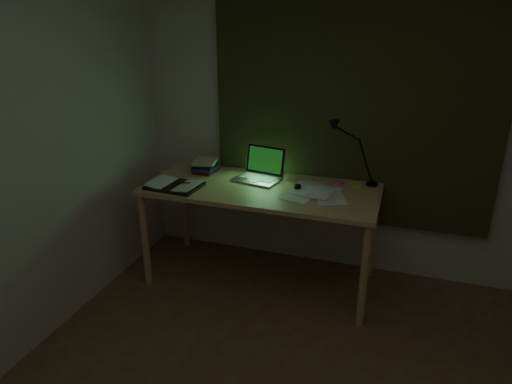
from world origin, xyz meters
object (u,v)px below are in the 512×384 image
open_textbook (174,185)px  loose_papers (315,193)px  desk (261,235)px  desk_lamp (375,155)px  laptop (257,165)px  book_stack (206,165)px

open_textbook → loose_papers: size_ratio=1.10×
desk → desk_lamp: desk_lamp is taller
laptop → desk: bearing=-49.2°
open_textbook → laptop: bearing=36.3°
loose_papers → desk_lamp: (0.38, 0.32, 0.24)m
laptop → loose_papers: bearing=-4.8°
desk → loose_papers: bearing=-0.7°
laptop → book_stack: size_ratio=1.86×
loose_papers → desk: bearing=179.3°
laptop → open_textbook: (-0.55, -0.35, -0.11)m
desk_lamp → desk: bearing=-150.7°
book_stack → desk_lamp: 1.37m
loose_papers → desk_lamp: desk_lamp is taller
loose_papers → laptop: bearing=164.0°
desk → book_stack: bearing=159.4°
book_stack → loose_papers: size_ratio=0.59×
open_textbook → desk_lamp: desk_lamp is taller
laptop → open_textbook: 0.66m
book_stack → desk_lamp: (1.35, 0.11, 0.19)m
desk → desk_lamp: 1.08m
open_textbook → book_stack: book_stack is taller
open_textbook → book_stack: bearing=82.9°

